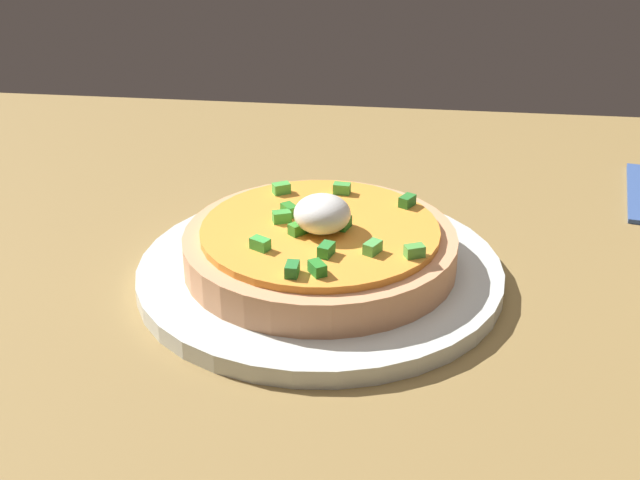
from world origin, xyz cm
name	(u,v)px	position (x,y,z in cm)	size (l,w,h in cm)	color
dining_table	(378,264)	(0.00, 0.00, 1.33)	(100.98, 68.80, 2.66)	olive
plate	(320,273)	(-3.93, -5.50, 3.32)	(26.27, 26.27, 1.31)	silver
pizza	(320,245)	(-3.92, -5.53, 5.55)	(19.47, 19.47, 5.65)	tan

